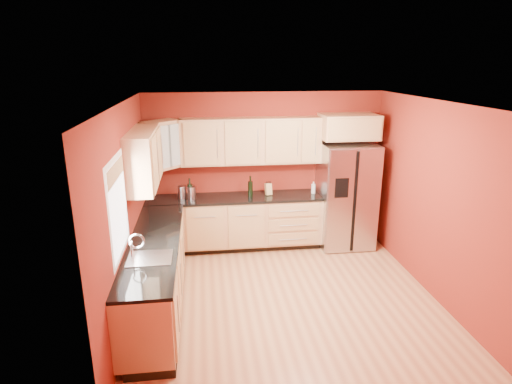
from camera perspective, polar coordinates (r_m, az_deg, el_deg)
The scene contains 23 objects.
floor at distance 6.01m, azimuth 3.92°, elevation -13.76°, with size 4.00×4.00×0.00m, color #AE6843.
ceiling at distance 5.19m, azimuth 4.51°, elevation 11.74°, with size 4.00×4.00×0.00m, color silver.
wall_back at distance 7.35m, azimuth 1.13°, elevation 3.07°, with size 4.00×0.04×2.60m, color maroon.
wall_front at distance 3.69m, azimuth 10.45°, elevation -12.03°, with size 4.00×0.04×2.60m, color maroon.
wall_left at distance 5.44m, azimuth -16.94°, elevation -2.76°, with size 0.04×4.00×2.60m, color maroon.
wall_right at distance 6.17m, azimuth 22.74°, elevation -1.05°, with size 0.04×4.00×2.60m, color maroon.
base_cabinets_back at distance 7.27m, azimuth -2.86°, elevation -4.23°, with size 2.90×0.60×0.88m, color tan.
base_cabinets_left at distance 5.74m, azimuth -13.19°, elevation -10.77°, with size 0.60×2.80×0.88m, color tan.
countertop_back at distance 7.11m, azimuth -2.91°, elevation -0.80°, with size 2.90×0.62×0.04m, color black.
countertop_left at distance 5.54m, azimuth -13.41°, elevation -6.56°, with size 0.62×2.80×0.04m, color black.
upper_cabinets_back at distance 7.05m, azimuth -0.67°, elevation 6.83°, with size 2.30×0.33×0.75m, color tan.
upper_cabinets_left at distance 5.97m, azimuth -14.73°, elevation 4.39°, with size 0.33×1.35×0.75m, color tan.
corner_upper_cabinet at distance 6.87m, azimuth -12.42°, elevation 6.17°, with size 0.62×0.33×0.75m, color tan.
over_fridge_cabinet at distance 7.24m, azimuth 12.27°, elevation 8.53°, with size 0.92×0.60×0.40m, color tan.
refrigerator at distance 7.43m, azimuth 11.90°, elevation -0.44°, with size 0.90×0.75×1.78m, color #AEAEB3.
window at distance 4.89m, azimuth -17.86°, elevation -1.96°, with size 0.03×0.90×1.00m, color white.
sink_faucet at distance 5.02m, azimuth -14.09°, elevation -7.04°, with size 0.50×0.42×0.30m, color white, non-canonical shape.
canister_left at distance 7.06m, azimuth -9.85°, elevation -0.07°, with size 0.13×0.13×0.22m, color #AEAEB3.
canister_right at distance 7.01m, azimuth -8.58°, elevation -0.13°, with size 0.13×0.13×0.22m, color #AEAEB3.
wine_bottle_a at distance 7.00m, azimuth -8.81°, elevation 0.42°, with size 0.08×0.08×0.35m, color black, non-canonical shape.
wine_bottle_b at distance 7.07m, azimuth -0.76°, elevation 0.78°, with size 0.08×0.08×0.35m, color black, non-canonical shape.
knife_block at distance 7.18m, azimuth 1.66°, elevation 0.39°, with size 0.10×0.09×0.20m, color tan.
soap_dispenser at distance 7.32m, azimuth 7.65°, elevation 0.59°, with size 0.07×0.07×0.20m, color white.
Camera 1 is at (-1.05, -5.06, 3.07)m, focal length 30.00 mm.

